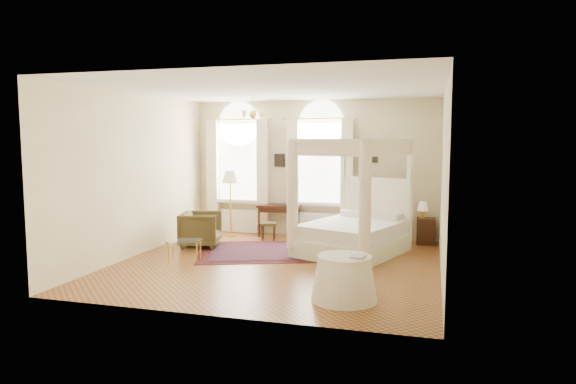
# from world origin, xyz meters

# --- Properties ---
(ground) EXTENTS (6.00, 6.00, 0.00)m
(ground) POSITION_xyz_m (0.00, 0.00, 0.00)
(ground) COLOR #955C2B
(ground) RESTS_ON ground
(room_walls) EXTENTS (6.00, 6.00, 6.00)m
(room_walls) POSITION_xyz_m (0.00, 0.00, 1.98)
(room_walls) COLOR #FFF6C2
(room_walls) RESTS_ON ground
(window_left) EXTENTS (1.62, 0.27, 3.29)m
(window_left) POSITION_xyz_m (-1.90, 2.87, 1.49)
(window_left) COLOR white
(window_left) RESTS_ON room_walls
(window_right) EXTENTS (1.62, 0.27, 3.29)m
(window_right) POSITION_xyz_m (0.20, 2.87, 1.49)
(window_right) COLOR white
(window_right) RESTS_ON room_walls
(chandelier) EXTENTS (0.51, 0.45, 0.50)m
(chandelier) POSITION_xyz_m (-0.90, 1.20, 2.91)
(chandelier) COLOR gold
(chandelier) RESTS_ON room_walls
(wall_pictures) EXTENTS (2.54, 0.03, 0.39)m
(wall_pictures) POSITION_xyz_m (0.09, 2.97, 1.89)
(wall_pictures) COLOR black
(wall_pictures) RESTS_ON room_walls
(canopy_bed) EXTENTS (2.40, 2.65, 2.38)m
(canopy_bed) POSITION_xyz_m (1.24, 1.24, 0.54)
(canopy_bed) COLOR beige
(canopy_bed) RESTS_ON ground
(nightstand) EXTENTS (0.42, 0.38, 0.59)m
(nightstand) POSITION_xyz_m (2.70, 2.70, 0.29)
(nightstand) COLOR #381A0F
(nightstand) RESTS_ON ground
(nightstand_lamp) EXTENTS (0.25, 0.25, 0.37)m
(nightstand_lamp) POSITION_xyz_m (2.62, 2.71, 0.84)
(nightstand_lamp) COLOR gold
(nightstand_lamp) RESTS_ON nightstand
(writing_desk) EXTENTS (1.10, 0.65, 0.78)m
(writing_desk) POSITION_xyz_m (-0.78, 2.70, 0.67)
(writing_desk) COLOR #381A0F
(writing_desk) RESTS_ON ground
(laptop) EXTENTS (0.41, 0.33, 0.03)m
(laptop) POSITION_xyz_m (-0.68, 2.63, 0.80)
(laptop) COLOR black
(laptop) RESTS_ON writing_desk
(stool) EXTENTS (0.44, 0.44, 0.42)m
(stool) POSITION_xyz_m (-0.88, 2.17, 0.35)
(stool) COLOR #41381C
(stool) RESTS_ON ground
(armchair) EXTENTS (1.03, 1.01, 0.77)m
(armchair) POSITION_xyz_m (-2.09, 1.04, 0.39)
(armchair) COLOR #42391C
(armchair) RESTS_ON ground
(coffee_table) EXTENTS (0.72, 0.58, 0.43)m
(coffee_table) POSITION_xyz_m (-1.77, -0.34, 0.39)
(coffee_table) COLOR silver
(coffee_table) RESTS_ON ground
(floor_lamp) EXTENTS (0.42, 0.42, 1.61)m
(floor_lamp) POSITION_xyz_m (-1.93, 2.41, 1.38)
(floor_lamp) COLOR gold
(floor_lamp) RESTS_ON ground
(oriental_rug) EXTENTS (3.59, 3.08, 0.01)m
(oriental_rug) POSITION_xyz_m (-0.42, 0.99, 0.01)
(oriental_rug) COLOR #471111
(oriental_rug) RESTS_ON ground
(side_table) EXTENTS (0.98, 0.98, 0.67)m
(side_table) POSITION_xyz_m (1.60, -1.85, 0.33)
(side_table) COLOR white
(side_table) RESTS_ON ground
(book) EXTENTS (0.23, 0.29, 0.03)m
(book) POSITION_xyz_m (1.70, -1.85, 0.68)
(book) COLOR black
(book) RESTS_ON side_table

